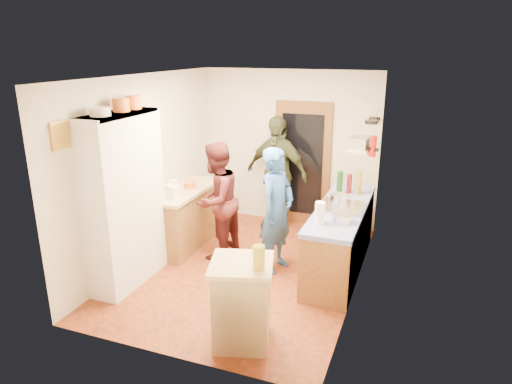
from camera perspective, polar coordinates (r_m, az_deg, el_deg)
The scene contains 44 objects.
floor at distance 6.42m, azimuth -1.30°, elevation -9.66°, with size 3.00×4.00×0.02m, color #93391A.
ceiling at distance 5.71m, azimuth -1.49°, elevation 14.38°, with size 3.00×4.00×0.02m, color silver.
wall_back at distance 7.78m, azimuth 4.16°, elevation 5.49°, with size 3.00×0.02×2.60m, color beige.
wall_front at distance 4.24m, azimuth -11.61°, elevation -5.47°, with size 3.00×0.02×2.60m, color beige.
wall_left at distance 6.63m, azimuth -13.61°, elevation 2.87°, with size 0.02×4.00×2.60m, color beige.
wall_right at distance 5.57m, azimuth 13.18°, elevation 0.08°, with size 0.02×4.00×2.60m, color beige.
door_frame at distance 7.73m, azimuth 5.81°, elevation 3.47°, with size 0.95×0.06×2.10m, color brown.
door_glass at distance 7.70m, azimuth 5.75°, elevation 3.41°, with size 0.70×0.02×1.70m, color black.
hutch_body at distance 5.94m, azimuth -16.04°, elevation -1.06°, with size 0.40×1.20×2.20m, color silver.
hutch_top_shelf at distance 5.70m, azimuth -16.97°, elevation 9.27°, with size 0.40×1.14×0.04m, color silver.
plate_stack at distance 5.46m, azimuth -18.93°, elevation 9.47°, with size 0.23×0.23×0.10m, color white.
orange_pot_a at distance 5.76m, azimuth -16.52°, elevation 10.40°, with size 0.20×0.20×0.16m, color orange.
orange_pot_b at distance 5.96m, azimuth -15.10°, elevation 10.78°, with size 0.19×0.19×0.17m, color orange.
left_counter_base at distance 7.10m, azimuth -9.01°, elevation -3.28°, with size 0.60×1.40×0.85m, color olive.
left_counter_top at distance 6.95m, azimuth -9.19°, elevation 0.18°, with size 0.64×1.44×0.05m, color tan.
toaster at distance 6.58m, azimuth -10.47°, elevation 0.12°, with size 0.23×0.15×0.17m, color white.
kettle at distance 6.81m, azimuth -10.25°, elevation 0.73°, with size 0.15×0.15×0.17m, color white.
orange_bowl at distance 6.97m, azimuth -8.25°, elevation 0.86°, with size 0.18×0.18×0.08m, color orange.
chopping_board at distance 7.39m, azimuth -6.97°, elevation 1.66°, with size 0.30×0.22×0.03m, color tan.
right_counter_base at distance 6.38m, azimuth 10.49°, elevation -5.88°, with size 0.60×2.20×0.84m, color olive.
right_counter_top at distance 6.22m, azimuth 10.72°, elevation -2.08°, with size 0.62×2.22×0.06m, color #1B24A8.
hob at distance 6.13m, azimuth 10.62°, elevation -1.85°, with size 0.55×0.58×0.04m, color silver.
pot_on_hob at distance 6.13m, azimuth 10.25°, elevation -0.92°, with size 0.22×0.22×0.14m, color silver.
bottle_a at distance 6.71m, azimuth 10.42°, elevation 1.18°, with size 0.08×0.08×0.33m, color #143F14.
bottle_b at distance 6.75m, azimuth 11.58°, elevation 1.03°, with size 0.07×0.07×0.29m, color #591419.
bottle_c at distance 6.72m, azimuth 12.68°, elevation 1.16°, with size 0.09×0.09×0.35m, color olive.
paper_towel at distance 5.54m, azimuth 8.00°, elevation -2.60°, with size 0.12×0.12×0.27m, color white.
mixing_bowl at distance 5.66m, azimuth 10.75°, elevation -3.21°, with size 0.26×0.26×0.10m, color silver.
island_base at distance 4.79m, azimuth -1.78°, elevation -13.91°, with size 0.55×0.55×0.86m, color tan.
island_top at distance 4.57m, azimuth -1.83°, elevation -9.06°, with size 0.62×0.62×0.05m, color tan.
cutting_board at distance 4.62m, azimuth -2.39°, elevation -8.64°, with size 0.35×0.28×0.02m, color white.
oil_jar at distance 4.39m, azimuth 0.34°, elevation -8.17°, with size 0.12×0.12×0.24m, color #AD9E2D.
pan_rail at distance 6.90m, azimuth 14.98°, elevation 9.71°, with size 0.02×0.02×0.65m, color silver.
pan_hang_a at distance 6.75m, azimuth 14.22°, elevation 8.48°, with size 0.18×0.18×0.05m, color black.
pan_hang_b at distance 6.95m, azimuth 14.41°, elevation 8.55°, with size 0.16×0.16×0.05m, color black.
pan_hang_c at distance 7.15m, azimuth 14.61°, elevation 8.86°, with size 0.17×0.17×0.05m, color black.
wall_shelf at distance 5.92m, azimuth 12.71°, elevation 5.16°, with size 0.26×0.42×0.03m, color tan.
radio at distance 5.90m, azimuth 12.77°, elevation 6.02°, with size 0.22×0.30×0.15m, color silver.
ext_bracket at distance 7.17m, azimuth 14.83°, elevation 5.13°, with size 0.06×0.10×0.04m, color black.
fire_extinguisher at distance 7.17m, azimuth 14.39°, elevation 5.56°, with size 0.11×0.11×0.32m, color red.
picture_frame at distance 5.27m, azimuth -23.31°, elevation 6.53°, with size 0.03×0.25×0.30m, color gold.
person_hob at distance 6.07m, azimuth 2.71°, elevation -2.43°, with size 0.62×0.41×1.71m, color #295098.
person_left at distance 6.56m, azimuth -4.56°, elevation -1.00°, with size 0.82×0.64×1.69m, color #491A1B.
person_back at distance 7.52m, azimuth 2.63°, elevation 2.33°, with size 1.11×0.46×1.90m, color #343A23.
Camera 1 is at (2.14, -5.28, 2.95)m, focal length 32.00 mm.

